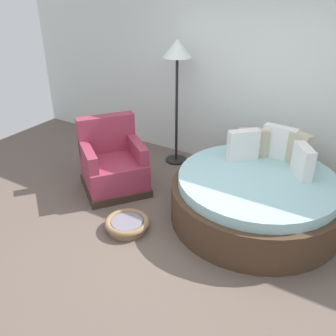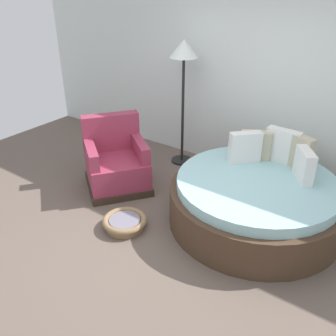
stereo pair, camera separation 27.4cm
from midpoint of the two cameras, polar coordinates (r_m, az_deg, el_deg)
ground_plane at (r=4.20m, az=2.50°, el=-10.83°), size 8.00×8.00×0.02m
back_wall at (r=5.26m, az=15.57°, el=13.84°), size 8.00×0.12×2.85m
round_daybed at (r=4.44m, az=15.02°, el=-4.72°), size 1.96×1.96×0.97m
red_armchair at (r=5.02m, az=-6.38°, el=0.64°), size 1.12×1.12×0.94m
pet_basket at (r=4.32m, az=-4.80°, el=-8.28°), size 0.51×0.51×0.13m
floor_lamp at (r=5.29m, az=3.96°, el=16.01°), size 0.40×0.40×1.82m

